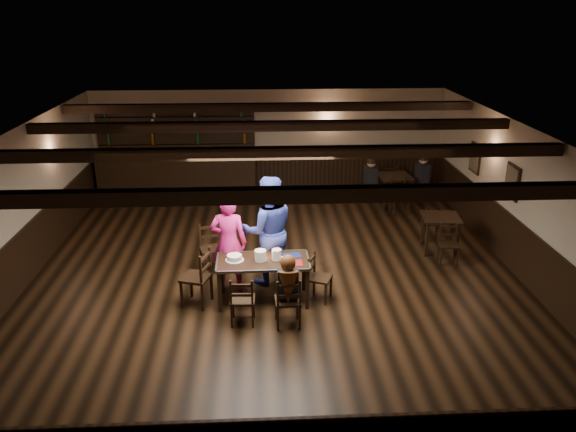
{
  "coord_description": "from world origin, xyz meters",
  "views": [
    {
      "loc": [
        -0.26,
        -9.31,
        4.74
      ],
      "look_at": [
        0.24,
        0.2,
        1.11
      ],
      "focal_mm": 35.0,
      "sensor_mm": 36.0,
      "label": 1
    }
  ],
  "objects_px": {
    "chair_near_left": "(242,298)",
    "chair_near_right": "(288,299)",
    "man_blue": "(268,231)",
    "bar_counter": "(178,170)",
    "cake": "(234,258)",
    "dining_table": "(263,265)",
    "woman_pink": "(229,243)"
  },
  "relations": [
    {
      "from": "chair_near_left",
      "to": "chair_near_right",
      "type": "relative_size",
      "value": 0.97
    },
    {
      "from": "chair_near_left",
      "to": "man_blue",
      "type": "relative_size",
      "value": 0.41
    },
    {
      "from": "man_blue",
      "to": "bar_counter",
      "type": "xyz_separation_m",
      "value": [
        -2.23,
        4.91,
        -0.27
      ]
    },
    {
      "from": "cake",
      "to": "bar_counter",
      "type": "height_order",
      "value": "bar_counter"
    },
    {
      "from": "chair_near_left",
      "to": "bar_counter",
      "type": "height_order",
      "value": "bar_counter"
    },
    {
      "from": "chair_near_left",
      "to": "man_blue",
      "type": "distance_m",
      "value": 1.61
    },
    {
      "from": "chair_near_right",
      "to": "bar_counter",
      "type": "height_order",
      "value": "bar_counter"
    },
    {
      "from": "dining_table",
      "to": "chair_near_right",
      "type": "height_order",
      "value": "chair_near_right"
    },
    {
      "from": "chair_near_right",
      "to": "bar_counter",
      "type": "distance_m",
      "value": 6.94
    },
    {
      "from": "chair_near_right",
      "to": "woman_pink",
      "type": "distance_m",
      "value": 1.69
    },
    {
      "from": "chair_near_right",
      "to": "chair_near_left",
      "type": "bearing_deg",
      "value": 171.95
    },
    {
      "from": "woman_pink",
      "to": "bar_counter",
      "type": "bearing_deg",
      "value": -68.19
    },
    {
      "from": "cake",
      "to": "chair_near_right",
      "type": "bearing_deg",
      "value": -46.21
    },
    {
      "from": "chair_near_left",
      "to": "chair_near_right",
      "type": "distance_m",
      "value": 0.72
    },
    {
      "from": "dining_table",
      "to": "woman_pink",
      "type": "distance_m",
      "value": 0.77
    },
    {
      "from": "woman_pink",
      "to": "man_blue",
      "type": "bearing_deg",
      "value": -156.78
    },
    {
      "from": "chair_near_left",
      "to": "man_blue",
      "type": "xyz_separation_m",
      "value": [
        0.44,
        1.46,
        0.52
      ]
    },
    {
      "from": "dining_table",
      "to": "cake",
      "type": "height_order",
      "value": "cake"
    },
    {
      "from": "man_blue",
      "to": "cake",
      "type": "height_order",
      "value": "man_blue"
    },
    {
      "from": "dining_table",
      "to": "chair_near_right",
      "type": "relative_size",
      "value": 1.84
    },
    {
      "from": "dining_table",
      "to": "chair_near_right",
      "type": "xyz_separation_m",
      "value": [
        0.38,
        -0.87,
        -0.18
      ]
    },
    {
      "from": "bar_counter",
      "to": "cake",
      "type": "bearing_deg",
      "value": -73.44
    },
    {
      "from": "man_blue",
      "to": "cake",
      "type": "xyz_separation_m",
      "value": [
        -0.57,
        -0.68,
        -0.2
      ]
    },
    {
      "from": "chair_near_right",
      "to": "cake",
      "type": "distance_m",
      "value": 1.26
    },
    {
      "from": "chair_near_left",
      "to": "man_blue",
      "type": "height_order",
      "value": "man_blue"
    },
    {
      "from": "cake",
      "to": "bar_counter",
      "type": "xyz_separation_m",
      "value": [
        -1.66,
        5.59,
        -0.07
      ]
    },
    {
      "from": "chair_near_right",
      "to": "woman_pink",
      "type": "relative_size",
      "value": 0.48
    },
    {
      "from": "dining_table",
      "to": "chair_near_left",
      "type": "distance_m",
      "value": 0.86
    },
    {
      "from": "bar_counter",
      "to": "chair_near_right",
      "type": "bearing_deg",
      "value": -68.82
    },
    {
      "from": "bar_counter",
      "to": "woman_pink",
      "type": "bearing_deg",
      "value": -73.22
    },
    {
      "from": "cake",
      "to": "dining_table",
      "type": "bearing_deg",
      "value": -1.94
    },
    {
      "from": "dining_table",
      "to": "bar_counter",
      "type": "distance_m",
      "value": 5.99
    }
  ]
}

